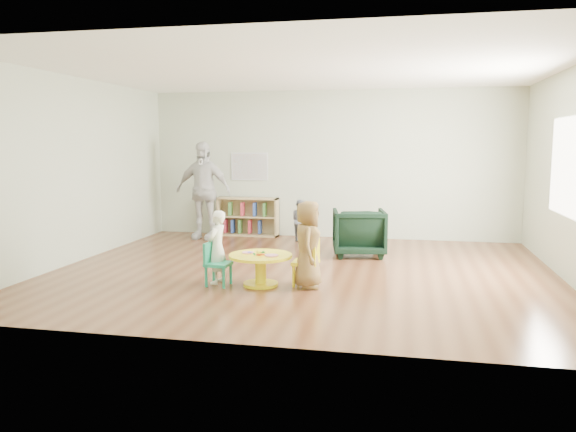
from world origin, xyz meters
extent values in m
plane|color=#56301B|center=(0.00, 0.00, 0.00)|extent=(7.00, 7.00, 0.00)
cube|color=white|center=(0.00, 0.00, 2.75)|extent=(7.00, 6.00, 0.10)
cube|color=#ABB79C|center=(0.00, 3.00, 1.40)|extent=(7.00, 0.10, 2.80)
cube|color=#ABB79C|center=(0.00, -3.00, 1.40)|extent=(7.00, 0.10, 2.80)
cube|color=#ABB79C|center=(-3.50, 0.00, 1.40)|extent=(0.10, 6.00, 2.80)
cube|color=#ABB79C|center=(3.50, 0.00, 1.40)|extent=(0.10, 6.00, 2.80)
cube|color=white|center=(3.48, 0.30, 1.50)|extent=(0.02, 1.60, 1.30)
cylinder|color=yellow|center=(-0.38, -0.90, 0.18)|extent=(0.14, 0.14, 0.37)
cylinder|color=yellow|center=(-0.38, -0.90, 0.02)|extent=(0.45, 0.45, 0.04)
cylinder|color=yellow|center=(-0.38, -0.90, 0.38)|extent=(0.80, 0.80, 0.04)
cylinder|color=pink|center=(-0.56, -0.86, 0.41)|extent=(0.15, 0.15, 0.02)
cylinder|color=pink|center=(-0.22, -0.98, 0.41)|extent=(0.17, 0.17, 0.02)
cylinder|color=yellow|center=(-0.39, -0.92, 0.42)|extent=(0.10, 0.13, 0.04)
cylinder|color=#167D2F|center=(-0.44, -1.00, 0.42)|extent=(0.04, 0.05, 0.02)
cylinder|color=#167D2F|center=(-0.35, -0.85, 0.42)|extent=(0.04, 0.05, 0.02)
cube|color=red|center=(-0.38, -0.97, 0.41)|extent=(0.06, 0.06, 0.02)
cube|color=#FF6115|center=(-0.34, -0.94, 0.41)|extent=(0.07, 0.07, 0.02)
cube|color=#1620AA|center=(-0.53, -0.87, 0.41)|extent=(0.07, 0.06, 0.02)
cube|color=#167D2F|center=(-0.38, -0.85, 0.41)|extent=(0.05, 0.05, 0.02)
cube|color=#1A9067|center=(-0.90, -1.02, 0.28)|extent=(0.32, 0.32, 0.04)
cube|color=#1A9067|center=(-1.03, -1.01, 0.43)|extent=(0.05, 0.30, 0.26)
cylinder|color=#1A9067|center=(-1.01, -0.89, 0.13)|extent=(0.04, 0.04, 0.26)
cylinder|color=#1A9067|center=(-1.03, -1.13, 0.13)|extent=(0.04, 0.04, 0.26)
cylinder|color=#1A9067|center=(-0.77, -0.91, 0.13)|extent=(0.04, 0.04, 0.26)
cylinder|color=#1A9067|center=(-0.79, -1.14, 0.13)|extent=(0.04, 0.04, 0.26)
cube|color=yellow|center=(0.19, -0.79, 0.30)|extent=(0.33, 0.33, 0.04)
cube|color=yellow|center=(0.32, -0.79, 0.45)|extent=(0.04, 0.32, 0.27)
cylinder|color=yellow|center=(0.31, -0.92, 0.14)|extent=(0.04, 0.04, 0.27)
cylinder|color=yellow|center=(0.32, -0.66, 0.14)|extent=(0.04, 0.04, 0.27)
cylinder|color=yellow|center=(0.05, -0.91, 0.14)|extent=(0.04, 0.04, 0.27)
cylinder|color=yellow|center=(0.06, -0.66, 0.14)|extent=(0.04, 0.04, 0.27)
cube|color=tan|center=(-2.19, 2.83, 0.38)|extent=(0.03, 0.30, 0.75)
cube|color=tan|center=(-1.01, 2.83, 0.38)|extent=(0.03, 0.30, 0.75)
cube|color=tan|center=(-1.60, 2.83, 0.01)|extent=(1.20, 0.30, 0.03)
cube|color=tan|center=(-1.60, 2.83, 0.73)|extent=(1.20, 0.30, 0.03)
cube|color=tan|center=(-1.60, 2.83, 0.38)|extent=(1.14, 0.28, 0.03)
cube|color=tan|center=(-1.60, 2.97, 0.38)|extent=(1.20, 0.02, 0.75)
cube|color=#CC3645|center=(-2.05, 2.81, 0.18)|extent=(0.04, 0.18, 0.26)
cube|color=#2F4DA4|center=(-1.90, 2.81, 0.18)|extent=(0.04, 0.18, 0.26)
cube|color=#4F9243|center=(-1.75, 2.81, 0.18)|extent=(0.04, 0.18, 0.26)
cube|color=#CC3645|center=(-1.55, 2.81, 0.18)|extent=(0.04, 0.18, 0.26)
cube|color=#2F4DA4|center=(-1.35, 2.81, 0.18)|extent=(0.04, 0.18, 0.26)
cube|color=#4F9243|center=(-1.95, 2.81, 0.53)|extent=(0.04, 0.18, 0.26)
cube|color=#CC3645|center=(-1.70, 2.81, 0.53)|extent=(0.04, 0.18, 0.26)
cube|color=#2F4DA4|center=(-1.45, 2.81, 0.53)|extent=(0.04, 0.18, 0.26)
cube|color=#4F9243|center=(-1.25, 2.81, 0.53)|extent=(0.04, 0.18, 0.26)
cube|color=silver|center=(-1.60, 2.98, 1.35)|extent=(0.74, 0.01, 0.54)
cube|color=#EF3A32|center=(-1.60, 2.98, 1.35)|extent=(0.70, 0.00, 0.50)
imported|color=black|center=(0.69, 1.29, 0.38)|extent=(0.94, 0.96, 0.76)
imported|color=white|center=(-0.96, -0.90, 0.47)|extent=(0.27, 0.37, 0.95)
imported|color=#C89216|center=(0.23, -0.88, 0.55)|extent=(0.41, 0.57, 1.10)
imported|color=#162038|center=(-0.47, 2.39, 0.39)|extent=(0.48, 0.47, 0.78)
imported|color=silver|center=(-2.33, 2.31, 0.92)|extent=(1.10, 0.51, 1.84)
camera|label=1|loc=(1.39, -7.68, 1.80)|focal=35.00mm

